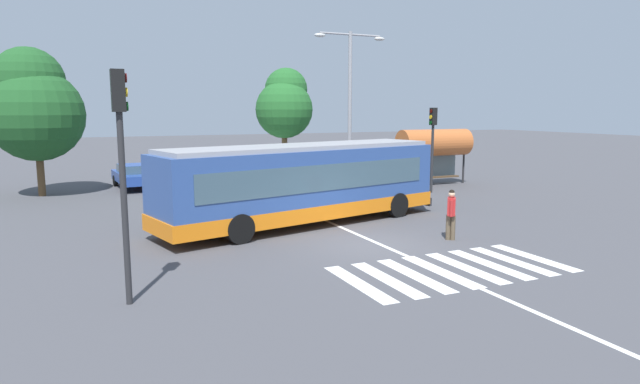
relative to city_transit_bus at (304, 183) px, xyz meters
The scene contains 15 objects.
ground_plane 4.19m from the city_transit_bus, 78.96° to the right, with size 160.00×160.00×0.00m, color #47474C.
city_transit_bus is the anchor object (origin of this frame).
pedestrian_crossing_street 5.66m from the city_transit_bus, 51.03° to the right, with size 0.45×0.48×1.72m.
parked_car_blue 13.77m from the city_transit_bus, 110.91° to the left, with size 2.19×4.64×1.35m.
parked_car_red 13.08m from the city_transit_bus, 99.01° to the left, with size 1.95×4.54×1.35m.
parked_car_white 13.18m from the city_transit_bus, 87.05° to the left, with size 1.88×4.50×1.35m.
parked_car_silver 13.37m from the city_transit_bus, 75.43° to the left, with size 1.88×4.50×1.35m.
traffic_light_near_corner 9.57m from the city_transit_bus, 137.60° to the right, with size 0.33×0.32×5.21m.
traffic_light_far_corner 10.47m from the city_transit_bus, 26.62° to the left, with size 0.33×0.32×4.47m.
bus_stop_shelter 13.20m from the city_transit_bus, 32.31° to the left, with size 4.48×1.54×3.25m.
twin_arm_street_lamp 9.04m from the city_transit_bus, 50.53° to the left, with size 4.02×0.32×8.31m.
background_tree_left 15.68m from the city_transit_bus, 128.59° to the left, with size 4.64×4.64×7.47m.
background_tree_right 14.97m from the city_transit_bus, 72.02° to the left, with size 3.65×3.65×7.03m.
crosswalk_painted_stripes 7.51m from the city_transit_bus, 78.68° to the right, with size 6.37×3.21×0.01m.
lane_center_line 2.62m from the city_transit_bus, 59.80° to the right, with size 0.16×24.00×0.01m, color silver.
Camera 1 is at (-8.58, -14.98, 4.35)m, focal length 30.33 mm.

